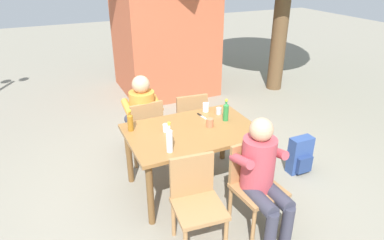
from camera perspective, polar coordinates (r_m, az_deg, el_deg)
ground_plane at (r=4.13m, az=0.00°, el=-10.99°), size 24.00×24.00×0.00m
dining_table at (r=3.78m, az=0.00°, el=-2.97°), size 1.43×0.96×0.75m
chair_far_left at (r=4.41m, az=-7.95°, el=-1.26°), size 0.46×0.46×0.87m
chair_near_right at (r=3.43m, az=10.37°, el=-10.04°), size 0.47×0.47×0.87m
chair_near_left at (r=3.17m, az=0.69°, el=-12.96°), size 0.48×0.48×0.87m
chair_far_right at (r=4.60m, az=-0.46°, el=0.20°), size 0.48×0.48×0.87m
person_in_white_shirt at (r=4.43m, az=-8.56°, el=1.23°), size 0.47×0.61×1.18m
person_in_plaid_shirt at (r=3.27m, az=11.76°, el=-8.62°), size 0.47×0.61×1.18m
bottle_green at (r=3.92m, az=5.72°, el=1.45°), size 0.06×0.06×0.26m
bottle_amber at (r=3.73m, az=-10.35°, el=-0.28°), size 0.06×0.06×0.25m
bottle_clear at (r=3.27m, az=-3.82°, el=-3.25°), size 0.06×0.06×0.32m
cup_terracotta at (r=3.78m, az=3.03°, el=-0.47°), size 0.08×0.08×0.10m
cup_white at (r=4.16m, az=2.33°, el=2.16°), size 0.07×0.07×0.11m
cup_glass at (r=3.69m, az=-4.38°, el=-1.33°), size 0.07×0.07×0.08m
cup_steel at (r=4.10m, az=4.52°, el=1.54°), size 0.07×0.07×0.08m
table_knife at (r=4.03m, az=1.77°, el=0.58°), size 0.06×0.24×0.01m
backpack_by_near_side at (r=4.47m, az=17.75°, el=-5.77°), size 0.29×0.20×0.48m
brick_kiosk at (r=6.77m, az=-4.87°, el=17.13°), size 1.97×1.92×2.80m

